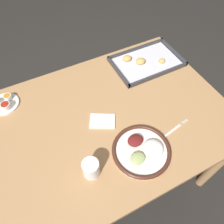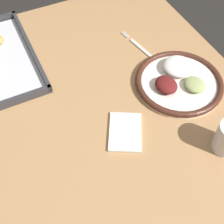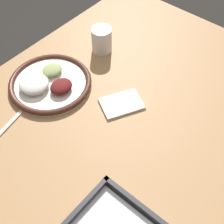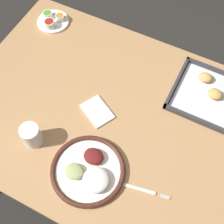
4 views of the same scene
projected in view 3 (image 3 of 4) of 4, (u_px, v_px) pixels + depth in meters
The scene contains 6 objects.
ground_plane at pixel (113, 208), 1.56m from camera, with size 8.00×8.00×0.00m, color #282623.
dining_table at pixel (114, 135), 1.05m from camera, with size 1.24×0.90×0.76m.
dinner_plate at pixel (49, 83), 1.04m from camera, with size 0.28×0.28×0.05m.
fork at pixel (10, 123), 0.95m from camera, with size 0.21×0.05×0.00m.
drinking_cup at pixel (102, 40), 1.12m from camera, with size 0.07×0.07×0.09m.
napkin at pixel (122, 104), 0.99m from camera, with size 0.16×0.14×0.01m.
Camera 3 is at (0.46, 0.37, 1.52)m, focal length 50.00 mm.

